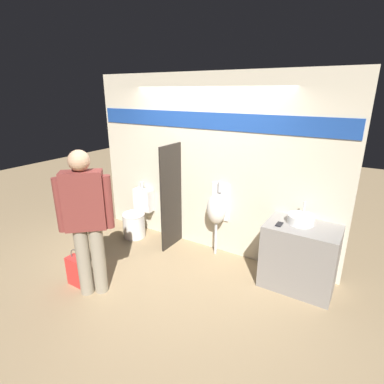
{
  "coord_description": "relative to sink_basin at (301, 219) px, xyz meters",
  "views": [
    {
      "loc": [
        2.16,
        -3.31,
        2.44
      ],
      "look_at": [
        0.0,
        0.17,
        1.05
      ],
      "focal_mm": 28.0,
      "sensor_mm": 36.0,
      "label": 1
    }
  ],
  "objects": [
    {
      "name": "ground_plane",
      "position": [
        -1.51,
        -0.33,
        -0.91
      ],
      "size": [
        16.0,
        16.0,
        0.0
      ],
      "primitive_type": "plane",
      "color": "#997F5B"
    },
    {
      "name": "display_wall",
      "position": [
        -1.51,
        0.27,
        0.45
      ],
      "size": [
        4.1,
        0.07,
        2.7
      ],
      "color": "beige",
      "rests_on": "ground_plane"
    },
    {
      "name": "sink_counter",
      "position": [
        0.05,
        -0.06,
        -0.49
      ],
      "size": [
        0.89,
        0.6,
        0.86
      ],
      "color": "gray",
      "rests_on": "ground_plane"
    },
    {
      "name": "sink_basin",
      "position": [
        0.0,
        0.0,
        0.0
      ],
      "size": [
        0.33,
        0.33,
        0.25
      ],
      "color": "white",
      "rests_on": "sink_counter"
    },
    {
      "name": "cell_phone",
      "position": [
        -0.22,
        -0.18,
        -0.05
      ],
      "size": [
        0.07,
        0.14,
        0.01
      ],
      "color": "black",
      "rests_on": "sink_counter"
    },
    {
      "name": "divider_near_counter",
      "position": [
        -1.97,
        -0.03,
        -0.07
      ],
      "size": [
        0.03,
        0.53,
        1.68
      ],
      "color": "#28231E",
      "rests_on": "ground_plane"
    },
    {
      "name": "urinal_near_counter",
      "position": [
        -1.23,
        0.11,
        -0.16
      ],
      "size": [
        0.3,
        0.27,
        1.16
      ],
      "color": "silver",
      "rests_on": "ground_plane"
    },
    {
      "name": "toilet",
      "position": [
        -2.72,
        -0.06,
        -0.59
      ],
      "size": [
        0.39,
        0.56,
        0.94
      ],
      "color": "white",
      "rests_on": "ground_plane"
    },
    {
      "name": "person_in_vest",
      "position": [
        -2.11,
        -1.55,
        0.1
      ],
      "size": [
        0.5,
        0.47,
        1.83
      ],
      "rotation": [
        0.0,
        0.0,
        0.74
      ],
      "color": "gray",
      "rests_on": "ground_plane"
    },
    {
      "name": "shopping_bag",
      "position": [
        -2.41,
        -1.56,
        -0.71
      ],
      "size": [
        0.27,
        0.15,
        0.52
      ],
      "color": "red",
      "rests_on": "ground_plane"
    }
  ]
}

